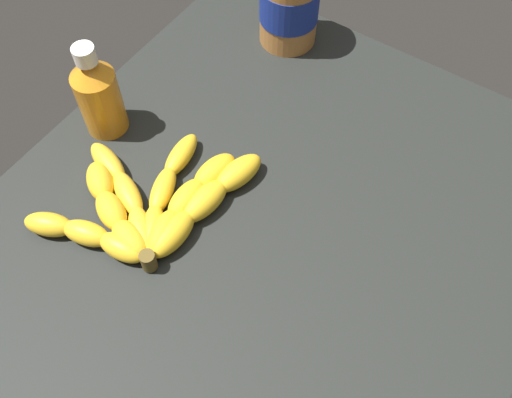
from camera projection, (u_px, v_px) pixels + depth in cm
name	position (u px, v px, depth cm)	size (l,w,h in cm)	color
ground_plane	(270.00, 223.00, 77.47)	(76.95, 70.34, 3.01)	black
banana_bunch	(153.00, 205.00, 75.28)	(27.39, 23.16, 3.60)	gold
peanut_butter_jar	(289.00, 2.00, 88.37)	(9.42, 9.42, 14.76)	#B27238
honey_bottle	(99.00, 93.00, 79.14)	(6.17, 6.17, 15.22)	orange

